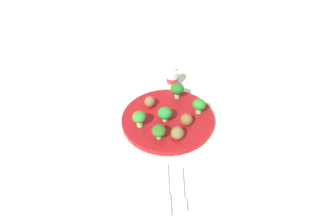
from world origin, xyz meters
The scene contains 14 objects.
ground_plane centered at (0.00, 0.00, 0.00)m, with size 4.00×4.00×0.00m, color silver.
plate centered at (0.00, 0.00, 0.01)m, with size 0.28×0.28×0.02m, color maroon.
broccoli_floret_front_left centered at (0.03, -0.08, 0.05)m, with size 0.04×0.04×0.05m.
broccoli_floret_center centered at (-0.02, 0.09, 0.05)m, with size 0.04×0.04×0.05m.
broccoli_floret_mid_left centered at (0.02, -0.01, 0.04)m, with size 0.04×0.04×0.05m.
broccoli_floret_back_left centered at (0.09, -0.03, 0.04)m, with size 0.04×0.04×0.04m.
broccoli_floret_back_right centered at (-0.09, 0.03, 0.05)m, with size 0.04×0.04×0.05m.
meatball_near_rim centered at (-0.05, -0.05, 0.03)m, with size 0.03×0.03×0.03m, color brown.
meatball_back_left centered at (0.09, 0.02, 0.03)m, with size 0.04×0.04×0.04m, color brown.
meatball_front_right centered at (0.03, 0.05, 0.03)m, with size 0.04×0.04×0.04m, color brown.
napkin centered at (0.25, 0.00, 0.00)m, with size 0.17×0.12×0.01m, color white.
fork centered at (0.25, 0.02, 0.01)m, with size 0.12×0.02×0.01m.
knife centered at (0.25, -0.02, 0.01)m, with size 0.15×0.02×0.01m.
yogurt_bottle centered at (-0.18, 0.02, 0.03)m, with size 0.04×0.04×0.07m.
Camera 1 is at (0.63, -0.03, 0.59)m, focal length 30.04 mm.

